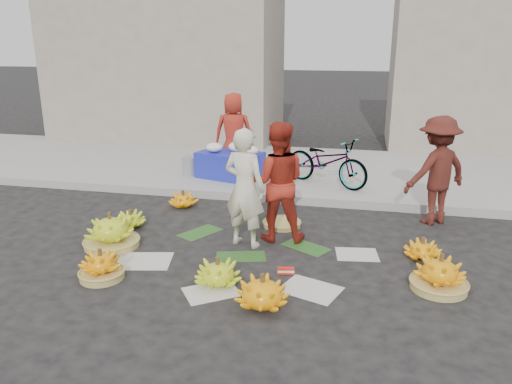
% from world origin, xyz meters
% --- Properties ---
extents(ground, '(80.00, 80.00, 0.00)m').
position_xyz_m(ground, '(0.00, 0.00, 0.00)').
color(ground, black).
rests_on(ground, ground).
extents(curb, '(40.00, 0.25, 0.15)m').
position_xyz_m(curb, '(0.00, 2.20, 0.07)').
color(curb, gray).
rests_on(curb, ground).
extents(sidewalk, '(40.00, 4.00, 0.12)m').
position_xyz_m(sidewalk, '(0.00, 4.30, 0.06)').
color(sidewalk, gray).
rests_on(sidewalk, ground).
extents(building_left, '(6.00, 3.00, 4.00)m').
position_xyz_m(building_left, '(-4.00, 7.20, 2.00)').
color(building_left, '#9F9182').
rests_on(building_left, sidewalk).
extents(building_right, '(5.00, 3.00, 5.00)m').
position_xyz_m(building_right, '(4.50, 7.70, 2.50)').
color(building_right, '#9F9182').
rests_on(building_right, sidewalk).
extents(newspaper_scatter, '(3.20, 1.80, 0.00)m').
position_xyz_m(newspaper_scatter, '(0.00, -0.80, 0.00)').
color(newspaper_scatter, silver).
rests_on(newspaper_scatter, ground).
extents(banana_leaves, '(2.00, 1.00, 0.00)m').
position_xyz_m(banana_leaves, '(-0.10, 0.20, 0.00)').
color(banana_leaves, '#204F1A').
rests_on(banana_leaves, ground).
extents(banana_bunch_0, '(0.83, 0.83, 0.50)m').
position_xyz_m(banana_bunch_0, '(-1.94, -0.24, 0.22)').
color(banana_bunch_0, '#A78E46').
rests_on(banana_bunch_0, ground).
extents(banana_bunch_1, '(0.56, 0.56, 0.38)m').
position_xyz_m(banana_bunch_1, '(-1.59, -1.15, 0.16)').
color(banana_bunch_1, '#A78E46').
rests_on(banana_bunch_1, ground).
extents(banana_bunch_2, '(0.57, 0.57, 0.34)m').
position_xyz_m(banana_bunch_2, '(-0.18, -1.00, 0.15)').
color(banana_bunch_2, '#9CC21B').
rests_on(banana_bunch_2, ground).
extents(banana_bunch_3, '(0.79, 0.79, 0.38)m').
position_xyz_m(banana_bunch_3, '(0.43, -1.38, 0.17)').
color(banana_bunch_3, '#FFAA0C').
rests_on(banana_bunch_3, ground).
extents(banana_bunch_4, '(0.67, 0.67, 0.44)m').
position_xyz_m(banana_bunch_4, '(2.34, -0.58, 0.19)').
color(banana_bunch_4, '#A78E46').
rests_on(banana_bunch_4, ground).
extents(banana_bunch_5, '(0.49, 0.49, 0.29)m').
position_xyz_m(banana_bunch_5, '(2.23, 0.28, 0.12)').
color(banana_bunch_5, '#FFAA0C').
rests_on(banana_bunch_5, ground).
extents(banana_bunch_6, '(0.54, 0.54, 0.28)m').
position_xyz_m(banana_bunch_6, '(-2.01, 0.50, 0.12)').
color(banana_bunch_6, '#9CC21B').
rests_on(banana_bunch_6, ground).
extents(banana_bunch_7, '(0.50, 0.50, 0.29)m').
position_xyz_m(banana_bunch_7, '(-1.56, 1.57, 0.12)').
color(banana_bunch_7, '#FFAA0C').
rests_on(banana_bunch_7, ground).
extents(basket_spare, '(0.60, 0.60, 0.07)m').
position_xyz_m(basket_spare, '(0.24, 1.04, 0.03)').
color(basket_spare, '#A78E46').
rests_on(basket_spare, ground).
extents(incense_stack, '(0.21, 0.10, 0.08)m').
position_xyz_m(incense_stack, '(0.56, -0.58, 0.05)').
color(incense_stack, red).
rests_on(incense_stack, ground).
extents(vendor_cream, '(0.69, 0.55, 1.65)m').
position_xyz_m(vendor_cream, '(-0.14, 0.22, 0.82)').
color(vendor_cream, beige).
rests_on(vendor_cream, ground).
extents(vendor_red, '(0.91, 0.76, 1.69)m').
position_xyz_m(vendor_red, '(0.25, 0.53, 0.85)').
color(vendor_red, '#B82F1C').
rests_on(vendor_red, ground).
extents(man_striped, '(1.24, 1.13, 1.67)m').
position_xyz_m(man_striped, '(2.51, 1.70, 0.84)').
color(man_striped, maroon).
rests_on(man_striped, ground).
extents(flower_table, '(1.38, 1.07, 0.71)m').
position_xyz_m(flower_table, '(-1.15, 3.17, 0.41)').
color(flower_table, '#1920A8').
rests_on(flower_table, sidewalk).
extents(grey_bucket, '(0.31, 0.31, 0.36)m').
position_xyz_m(grey_bucket, '(-2.00, 3.22, 0.30)').
color(grey_bucket, gray).
rests_on(grey_bucket, sidewalk).
extents(flower_vendor, '(0.87, 0.65, 1.61)m').
position_xyz_m(flower_vendor, '(-1.22, 3.75, 0.92)').
color(flower_vendor, '#B82F1C').
rests_on(flower_vendor, sidewalk).
extents(bicycle, '(1.31, 1.80, 0.90)m').
position_xyz_m(bicycle, '(0.75, 3.05, 0.57)').
color(bicycle, gray).
rests_on(bicycle, sidewalk).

